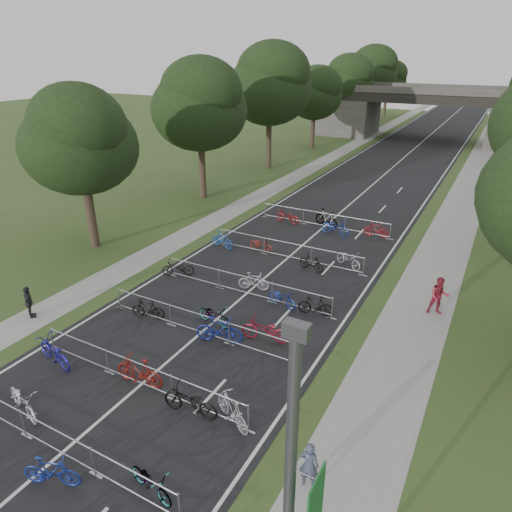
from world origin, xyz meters
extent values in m
cube|color=black|center=(0.00, 50.00, 0.01)|extent=(11.00, 140.00, 0.01)
cube|color=gray|center=(8.00, 50.00, 0.01)|extent=(3.00, 140.00, 0.01)
cube|color=gray|center=(-7.50, 50.00, 0.01)|extent=(2.00, 140.00, 0.01)
cube|color=silver|center=(0.00, 50.00, 0.00)|extent=(0.12, 140.00, 0.00)
cube|color=#46423E|center=(-11.50, 65.00, 2.50)|extent=(8.00, 8.00, 5.00)
cube|color=black|center=(0.00, 65.00, 5.60)|extent=(30.00, 8.00, 1.20)
cube|color=#46423E|center=(0.00, 61.20, 6.60)|extent=(30.00, 0.40, 0.90)
cube|color=#46423E|center=(0.00, 68.80, 6.60)|extent=(30.00, 0.40, 0.90)
cube|color=#4C4C51|center=(8.30, 2.00, 8.10)|extent=(0.35, 0.18, 0.22)
cube|color=#1B612B|center=(8.72, 2.00, 5.20)|extent=(0.03, 0.65, 1.10)
cylinder|color=#33261C|center=(-11.50, 16.00, 2.10)|extent=(0.56, 0.56, 4.20)
ellipsoid|color=black|center=(-11.50, 16.00, 6.22)|extent=(6.72, 6.72, 5.51)
sphere|color=black|center=(-10.90, 15.50, 7.56)|extent=(5.38, 5.38, 5.38)
sphere|color=black|center=(-12.00, 16.50, 5.38)|extent=(4.37, 4.37, 4.37)
cylinder|color=#33261C|center=(-11.50, 28.00, 2.36)|extent=(0.56, 0.56, 4.72)
ellipsoid|color=black|center=(-11.50, 28.00, 6.99)|extent=(7.56, 7.56, 6.20)
sphere|color=black|center=(-10.90, 27.50, 8.50)|extent=(6.05, 6.05, 6.05)
sphere|color=black|center=(-12.00, 28.50, 6.05)|extent=(4.91, 4.91, 4.91)
cylinder|color=#33261C|center=(-11.50, 40.00, 2.62)|extent=(0.56, 0.56, 5.25)
ellipsoid|color=black|center=(-11.50, 40.00, 7.77)|extent=(8.40, 8.40, 6.89)
sphere|color=black|center=(-10.90, 39.50, 9.45)|extent=(6.72, 6.72, 6.72)
sphere|color=black|center=(-12.00, 40.50, 6.72)|extent=(5.46, 5.46, 5.46)
cylinder|color=#33261C|center=(-11.50, 52.00, 2.10)|extent=(0.56, 0.56, 4.20)
ellipsoid|color=black|center=(-11.50, 52.00, 6.22)|extent=(6.72, 6.72, 5.51)
sphere|color=black|center=(-10.90, 51.50, 7.56)|extent=(5.38, 5.38, 5.38)
sphere|color=black|center=(-12.00, 52.50, 5.38)|extent=(4.37, 4.37, 4.37)
cylinder|color=#33261C|center=(-11.50, 64.00, 2.36)|extent=(0.56, 0.56, 4.72)
ellipsoid|color=black|center=(-11.50, 64.00, 6.99)|extent=(7.56, 7.56, 6.20)
sphere|color=black|center=(-10.90, 63.50, 8.50)|extent=(6.05, 6.05, 6.05)
sphere|color=black|center=(-12.00, 64.50, 6.05)|extent=(4.91, 4.91, 4.91)
cylinder|color=#33261C|center=(-11.50, 76.00, 2.62)|extent=(0.56, 0.56, 5.25)
ellipsoid|color=black|center=(-11.50, 76.00, 7.77)|extent=(8.40, 8.40, 6.89)
sphere|color=black|center=(-10.90, 75.50, 9.45)|extent=(6.72, 6.72, 6.72)
sphere|color=black|center=(-12.00, 76.50, 6.72)|extent=(5.46, 5.46, 5.46)
cylinder|color=#33261C|center=(-11.50, 88.00, 2.10)|extent=(0.56, 0.56, 4.20)
ellipsoid|color=black|center=(-11.50, 88.00, 6.22)|extent=(6.72, 6.72, 5.51)
sphere|color=black|center=(-10.90, 87.50, 7.56)|extent=(5.38, 5.38, 5.38)
sphere|color=black|center=(-12.00, 88.50, 5.38)|extent=(4.37, 4.37, 4.37)
cylinder|color=#A7AAAF|center=(0.00, 3.60, 1.05)|extent=(9.20, 0.04, 0.04)
cylinder|color=#A7AAAF|center=(0.00, 3.60, 0.18)|extent=(9.20, 0.04, 0.04)
cylinder|color=#A7AAAF|center=(-1.53, 3.60, 0.55)|extent=(0.05, 0.05, 1.10)
cube|color=#A7AAAF|center=(-1.53, 3.60, 0.01)|extent=(0.50, 0.08, 0.03)
cylinder|color=#A7AAAF|center=(1.53, 3.60, 0.55)|extent=(0.05, 0.05, 1.10)
cube|color=#A7AAAF|center=(1.53, 3.60, 0.01)|extent=(0.50, 0.08, 0.03)
cylinder|color=#A7AAAF|center=(4.60, 3.60, 0.55)|extent=(0.05, 0.05, 1.10)
cylinder|color=#A7AAAF|center=(0.00, 7.20, 1.05)|extent=(9.20, 0.04, 0.04)
cylinder|color=#A7AAAF|center=(0.00, 7.20, 0.18)|extent=(9.20, 0.04, 0.04)
cylinder|color=#A7AAAF|center=(-4.60, 7.20, 0.55)|extent=(0.05, 0.05, 1.10)
cube|color=#A7AAAF|center=(-4.60, 7.20, 0.01)|extent=(0.50, 0.08, 0.03)
cylinder|color=#A7AAAF|center=(-1.53, 7.20, 0.55)|extent=(0.05, 0.05, 1.10)
cube|color=#A7AAAF|center=(-1.53, 7.20, 0.01)|extent=(0.50, 0.08, 0.03)
cylinder|color=#A7AAAF|center=(1.53, 7.20, 0.55)|extent=(0.05, 0.05, 1.10)
cube|color=#A7AAAF|center=(1.53, 7.20, 0.01)|extent=(0.50, 0.08, 0.03)
cylinder|color=#A7AAAF|center=(4.60, 7.20, 0.55)|extent=(0.05, 0.05, 1.10)
cube|color=#A7AAAF|center=(4.60, 7.20, 0.01)|extent=(0.50, 0.08, 0.03)
cylinder|color=#A7AAAF|center=(0.00, 11.00, 1.05)|extent=(9.20, 0.04, 0.04)
cylinder|color=#A7AAAF|center=(0.00, 11.00, 0.18)|extent=(9.20, 0.04, 0.04)
cylinder|color=#A7AAAF|center=(-4.60, 11.00, 0.55)|extent=(0.05, 0.05, 1.10)
cube|color=#A7AAAF|center=(-4.60, 11.00, 0.01)|extent=(0.50, 0.08, 0.03)
cylinder|color=#A7AAAF|center=(-1.53, 11.00, 0.55)|extent=(0.05, 0.05, 1.10)
cube|color=#A7AAAF|center=(-1.53, 11.00, 0.01)|extent=(0.50, 0.08, 0.03)
cylinder|color=#A7AAAF|center=(1.53, 11.00, 0.55)|extent=(0.05, 0.05, 1.10)
cube|color=#A7AAAF|center=(1.53, 11.00, 0.01)|extent=(0.50, 0.08, 0.03)
cylinder|color=#A7AAAF|center=(4.60, 11.00, 0.55)|extent=(0.05, 0.05, 1.10)
cube|color=#A7AAAF|center=(4.60, 11.00, 0.01)|extent=(0.50, 0.08, 0.03)
cylinder|color=#A7AAAF|center=(0.00, 15.00, 1.05)|extent=(9.20, 0.04, 0.04)
cylinder|color=#A7AAAF|center=(0.00, 15.00, 0.18)|extent=(9.20, 0.04, 0.04)
cylinder|color=#A7AAAF|center=(-4.60, 15.00, 0.55)|extent=(0.05, 0.05, 1.10)
cube|color=#A7AAAF|center=(-4.60, 15.00, 0.01)|extent=(0.50, 0.08, 0.03)
cylinder|color=#A7AAAF|center=(-1.53, 15.00, 0.55)|extent=(0.05, 0.05, 1.10)
cube|color=#A7AAAF|center=(-1.53, 15.00, 0.01)|extent=(0.50, 0.08, 0.03)
cylinder|color=#A7AAAF|center=(1.53, 15.00, 0.55)|extent=(0.05, 0.05, 1.10)
cube|color=#A7AAAF|center=(1.53, 15.00, 0.01)|extent=(0.50, 0.08, 0.03)
cylinder|color=#A7AAAF|center=(4.60, 15.00, 0.55)|extent=(0.05, 0.05, 1.10)
cube|color=#A7AAAF|center=(4.60, 15.00, 0.01)|extent=(0.50, 0.08, 0.03)
cylinder|color=#A7AAAF|center=(0.00, 20.00, 1.05)|extent=(9.20, 0.04, 0.04)
cylinder|color=#A7AAAF|center=(0.00, 20.00, 0.18)|extent=(9.20, 0.04, 0.04)
cylinder|color=#A7AAAF|center=(-4.60, 20.00, 0.55)|extent=(0.05, 0.05, 1.10)
cube|color=#A7AAAF|center=(-4.60, 20.00, 0.01)|extent=(0.50, 0.08, 0.03)
cylinder|color=#A7AAAF|center=(-1.53, 20.00, 0.55)|extent=(0.05, 0.05, 1.10)
cube|color=#A7AAAF|center=(-1.53, 20.00, 0.01)|extent=(0.50, 0.08, 0.03)
cylinder|color=#A7AAAF|center=(1.53, 20.00, 0.55)|extent=(0.05, 0.05, 1.10)
cube|color=#A7AAAF|center=(1.53, 20.00, 0.01)|extent=(0.50, 0.08, 0.03)
cylinder|color=#A7AAAF|center=(4.60, 20.00, 0.55)|extent=(0.05, 0.05, 1.10)
cube|color=#A7AAAF|center=(4.60, 20.00, 0.01)|extent=(0.50, 0.08, 0.03)
cylinder|color=#A7AAAF|center=(0.00, 26.00, 1.05)|extent=(9.20, 0.04, 0.04)
cylinder|color=#A7AAAF|center=(0.00, 26.00, 0.18)|extent=(9.20, 0.04, 0.04)
cylinder|color=#A7AAAF|center=(-4.60, 26.00, 0.55)|extent=(0.05, 0.05, 1.10)
cube|color=#A7AAAF|center=(-4.60, 26.00, 0.01)|extent=(0.50, 0.08, 0.03)
cylinder|color=#A7AAAF|center=(-1.53, 26.00, 0.55)|extent=(0.05, 0.05, 1.10)
cube|color=#A7AAAF|center=(-1.53, 26.00, 0.01)|extent=(0.50, 0.08, 0.03)
cylinder|color=#A7AAAF|center=(1.53, 26.00, 0.55)|extent=(0.05, 0.05, 1.10)
cube|color=#A7AAAF|center=(1.53, 26.00, 0.01)|extent=(0.50, 0.08, 0.03)
cylinder|color=#A7AAAF|center=(4.60, 26.00, 0.55)|extent=(0.05, 0.05, 1.10)
cube|color=#A7AAAF|center=(4.60, 26.00, 0.01)|extent=(0.50, 0.08, 0.03)
imported|color=silver|center=(-2.46, 4.26, 0.53)|extent=(2.15, 1.21, 1.07)
imported|color=navy|center=(0.74, 2.81, 0.52)|extent=(1.78, 1.08, 1.03)
imported|color=#A7AAAF|center=(3.37, 3.93, 0.45)|extent=(1.78, 0.92, 0.89)
imported|color=navy|center=(-3.78, 6.61, 0.56)|extent=(2.24, 1.15, 1.12)
imported|color=maroon|center=(-0.03, 7.29, 0.59)|extent=(2.02, 0.75, 1.19)
imported|color=black|center=(2.51, 6.93, 0.54)|extent=(2.11, 0.93, 1.08)
imported|color=#AEADB5|center=(3.97, 7.26, 0.56)|extent=(1.89, 1.31, 1.11)
imported|color=black|center=(-2.82, 10.98, 0.49)|extent=(1.68, 0.86, 0.97)
imported|color=#A7AAAF|center=(0.14, 12.00, 0.48)|extent=(1.89, 0.89, 0.96)
imported|color=navy|center=(1.11, 10.93, 0.61)|extent=(2.11, 1.13, 1.22)
imported|color=maroon|center=(2.75, 11.94, 0.55)|extent=(2.21, 1.15, 1.10)
imported|color=black|center=(-4.30, 15.14, 0.46)|extent=(1.81, 1.42, 0.92)
imported|color=#AEAFB6|center=(0.12, 15.69, 0.49)|extent=(1.68, 0.90, 0.97)
imported|color=navy|center=(2.11, 14.93, 0.45)|extent=(1.80, 1.04, 0.90)
imported|color=black|center=(3.81, 14.95, 0.49)|extent=(1.69, 0.81, 0.98)
imported|color=#1C529F|center=(-4.30, 19.62, 0.52)|extent=(1.81, 0.81, 1.05)
imported|color=maroon|center=(-1.90, 20.28, 0.44)|extent=(1.72, 0.77, 0.88)
imported|color=black|center=(1.87, 19.22, 0.50)|extent=(1.73, 0.91, 1.00)
imported|color=#95959C|center=(3.53, 20.67, 0.50)|extent=(2.00, 1.52, 1.01)
imported|color=maroon|center=(-2.59, 25.62, 0.50)|extent=(2.00, 0.94, 1.01)
imported|color=#A7AAAF|center=(0.10, 26.25, 0.61)|extent=(2.09, 1.31, 1.22)
imported|color=navy|center=(1.20, 25.02, 0.55)|extent=(2.18, 1.10, 1.09)
imported|color=maroon|center=(3.69, 25.99, 0.50)|extent=(1.71, 0.63, 1.00)
imported|color=#394155|center=(7.07, 6.27, 0.78)|extent=(0.61, 0.45, 1.55)
imported|color=maroon|center=(8.77, 17.76, 0.92)|extent=(1.08, 0.96, 1.85)
imported|color=#232325|center=(-7.65, 8.45, 0.78)|extent=(0.96, 0.86, 1.57)
camera|label=1|loc=(10.16, -2.48, 11.30)|focal=32.00mm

